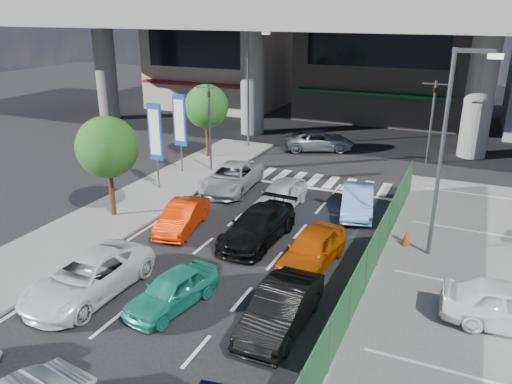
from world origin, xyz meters
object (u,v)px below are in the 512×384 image
at_px(wagon_silver_front_left, 232,178).
at_px(kei_truck_front_right, 357,200).
at_px(signboard_near, 155,135).
at_px(sedan_white_mid_left, 88,277).
at_px(tree_near, 107,147).
at_px(sedan_black_mid, 258,226).
at_px(street_lamp_left, 250,79).
at_px(sedan_white_front_mid, 281,195).
at_px(signboard_far, 180,123).
at_px(street_lamp_right, 448,139).
at_px(taxi_orange_right, 312,249).
at_px(crossing_wagon_silver, 319,141).
at_px(taxi_teal_mid, 172,290).
at_px(hatch_black_mid_right, 281,308).
at_px(traffic_light_right, 434,102).
at_px(traffic_light_left, 209,107).
at_px(taxi_orange_left, 182,217).
at_px(tree_far, 206,107).
at_px(traffic_cone, 406,238).

distance_m(wagon_silver_front_left, kei_truck_front_right, 7.00).
distance_m(signboard_near, sedan_white_mid_left, 10.85).
distance_m(tree_near, sedan_black_mid, 7.76).
height_order(street_lamp_left, sedan_white_front_mid, street_lamp_left).
distance_m(signboard_far, wagon_silver_front_left, 4.85).
height_order(signboard_near, sedan_black_mid, signboard_near).
relative_size(signboard_near, wagon_silver_front_left, 0.95).
xyz_separation_m(street_lamp_right, signboard_near, (-14.37, 1.99, -1.71)).
bearing_deg(sedan_black_mid, taxi_orange_right, -18.64).
xyz_separation_m(street_lamp_left, crossing_wagon_silver, (4.57, 1.35, -4.11)).
relative_size(sedan_white_front_mid, crossing_wagon_silver, 0.85).
height_order(street_lamp_right, sedan_white_mid_left, street_lamp_right).
height_order(taxi_teal_mid, hatch_black_mid_right, hatch_black_mid_right).
height_order(street_lamp_left, hatch_black_mid_right, street_lamp_left).
relative_size(sedan_white_mid_left, sedan_black_mid, 1.04).
relative_size(traffic_light_right, hatch_black_mid_right, 1.25).
xyz_separation_m(kei_truck_front_right, crossing_wagon_silver, (-5.13, 10.28, -0.01)).
relative_size(wagon_silver_front_left, crossing_wagon_silver, 1.05).
height_order(sedan_white_mid_left, taxi_teal_mid, sedan_white_mid_left).
bearing_deg(taxi_teal_mid, sedan_white_mid_left, -159.14).
height_order(street_lamp_left, crossing_wagon_silver, street_lamp_left).
bearing_deg(hatch_black_mid_right, tree_near, 155.47).
height_order(taxi_orange_right, sedan_white_front_mid, same).
bearing_deg(taxi_orange_right, wagon_silver_front_left, 140.75).
bearing_deg(traffic_light_right, signboard_far, -148.57).
relative_size(traffic_light_right, signboard_far, 1.11).
height_order(taxi_teal_mid, sedan_white_front_mid, sedan_white_front_mid).
bearing_deg(taxi_teal_mid, taxi_orange_right, 64.60).
bearing_deg(signboard_far, traffic_light_left, 35.70).
height_order(street_lamp_right, crossing_wagon_silver, street_lamp_right).
bearing_deg(sedan_black_mid, traffic_light_right, 73.22).
bearing_deg(signboard_far, taxi_orange_left, -57.86).
xyz_separation_m(signboard_near, taxi_orange_right, (10.21, -4.72, -2.37)).
height_order(tree_near, sedan_black_mid, tree_near).
bearing_deg(sedan_black_mid, traffic_light_left, 133.13).
relative_size(taxi_teal_mid, sedan_black_mid, 0.75).
xyz_separation_m(tree_far, crossing_wagon_silver, (6.05, 4.85, -2.73)).
distance_m(street_lamp_left, tree_near, 14.08).
xyz_separation_m(taxi_teal_mid, taxi_orange_left, (-2.96, 5.36, 0.01)).
bearing_deg(crossing_wagon_silver, signboard_near, 129.88).
xyz_separation_m(street_lamp_left, signboard_near, (-0.87, -10.01, -1.71)).
bearing_deg(traffic_light_left, kei_truck_front_right, -17.01).
height_order(street_lamp_right, taxi_orange_right, street_lamp_right).
relative_size(signboard_far, crossing_wagon_silver, 0.99).
relative_size(taxi_teal_mid, sedan_white_front_mid, 0.88).
bearing_deg(traffic_cone, sedan_black_mid, -160.86).
height_order(traffic_light_left, sedan_white_mid_left, traffic_light_left).
distance_m(signboard_near, kei_truck_front_right, 10.90).
bearing_deg(traffic_light_left, sedan_white_front_mid, -32.64).
bearing_deg(signboard_near, tree_far, 95.27).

